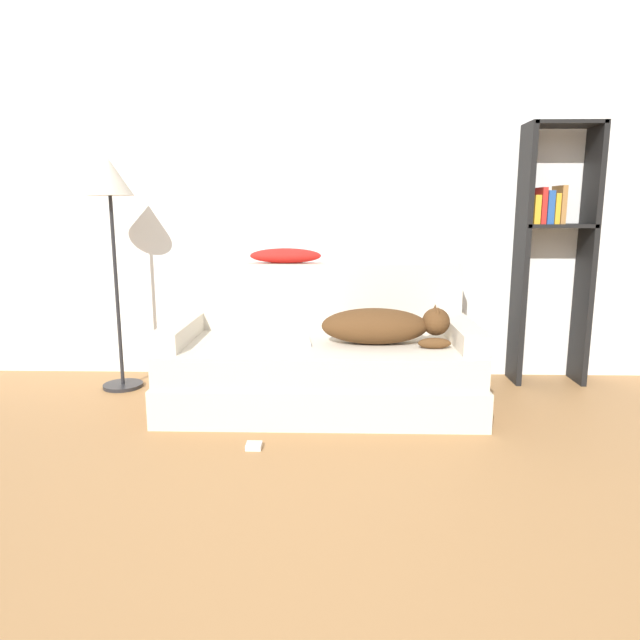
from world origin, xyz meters
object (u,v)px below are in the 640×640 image
couch (320,374)px  throw_pillow (286,256)px  floor_lamp (110,196)px  laptop (283,342)px  dog (383,326)px  bookshelf (553,239)px  power_adapter (254,446)px

couch → throw_pillow: bearing=120.8°
floor_lamp → laptop: bearing=-18.3°
laptop → floor_lamp: size_ratio=0.23×
dog → floor_lamp: size_ratio=0.50×
laptop → bookshelf: size_ratio=0.20×
couch → laptop: laptop is taller
power_adapter → bookshelf: bearing=32.9°
dog → laptop: (-0.59, 0.00, -0.10)m
dog → floor_lamp: 1.90m
dog → power_adapter: (-0.68, -0.61, -0.49)m
bookshelf → power_adapter: bookshelf is taller
throw_pillow → floor_lamp: 1.16m
dog → power_adapter: dog is taller
couch → laptop: size_ratio=5.38×
laptop → throw_pillow: throw_pillow is taller
couch → floor_lamp: bearing=166.5°
couch → laptop: (-0.22, -0.05, 0.21)m
couch → bookshelf: (1.54, 0.54, 0.79)m
couch → dog: 0.48m
dog → throw_pillow: (-0.61, 0.45, 0.37)m
couch → dog: bearing=-7.5°
laptop → floor_lamp: bearing=154.5°
couch → power_adapter: (-0.32, -0.66, -0.18)m
dog → floor_lamp: floor_lamp is taller
dog → throw_pillow: throw_pillow is taller
throw_pillow → laptop: bearing=-87.6°
throw_pillow → floor_lamp: (-1.10, -0.08, 0.38)m
throw_pillow → couch: bearing=-59.2°
dog → throw_pillow: size_ratio=1.61×
dog → power_adapter: size_ratio=9.75×
dog → bookshelf: bearing=26.8°
couch → bookshelf: size_ratio=1.07×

